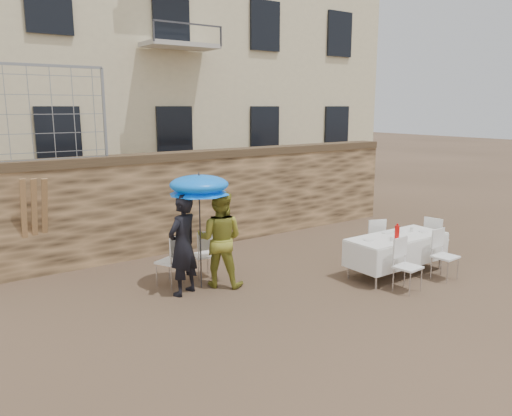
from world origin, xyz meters
TOP-DOWN VIEW (x-y plane):
  - ground at (0.00, 0.00)m, footprint 80.00×80.00m
  - stone_wall at (0.00, 5.00)m, footprint 13.00×0.50m
  - chain_link_fence at (-3.00, 5.00)m, footprint 3.20×0.06m
  - man_suit at (-1.05, 2.34)m, footprint 0.77×0.65m
  - woman_dress at (-0.30, 2.34)m, footprint 1.08×1.08m
  - umbrella at (-0.65, 2.44)m, footprint 1.09×1.09m
  - couple_chair_left at (-1.05, 2.89)m, footprint 0.64×0.64m
  - couple_chair_right at (-0.35, 2.89)m, footprint 0.50×0.50m
  - banquet_table at (2.86, 0.91)m, footprint 2.10×0.85m
  - soda_bottle at (2.66, 0.76)m, footprint 0.09×0.09m
  - table_chair_front_left at (2.26, 0.16)m, footprint 0.52×0.52m
  - table_chair_front_right at (3.36, 0.16)m, footprint 0.51×0.51m
  - table_chair_back at (3.06, 1.71)m, footprint 0.61×0.61m
  - table_chair_side at (4.26, 1.01)m, footprint 0.57×0.57m
  - wood_planks at (-2.83, 4.72)m, footprint 0.70×0.20m

SIDE VIEW (x-z plane):
  - ground at x=0.00m, z-range 0.00..0.00m
  - couple_chair_left at x=-1.05m, z-range 0.00..0.96m
  - couple_chair_right at x=-0.35m, z-range 0.00..0.96m
  - table_chair_front_left at x=2.26m, z-range 0.00..0.96m
  - table_chair_front_right at x=3.36m, z-range 0.00..0.96m
  - table_chair_back at x=3.06m, z-range 0.00..0.96m
  - table_chair_side at x=4.26m, z-range 0.00..0.96m
  - banquet_table at x=2.86m, z-range 0.34..1.12m
  - woman_dress at x=-0.30m, z-range 0.00..1.77m
  - man_suit at x=-1.05m, z-range 0.00..1.78m
  - soda_bottle at x=2.66m, z-range 0.77..1.04m
  - wood_planks at x=-2.83m, z-range 0.00..2.00m
  - stone_wall at x=0.00m, z-range 0.00..2.20m
  - umbrella at x=-0.65m, z-range 0.86..2.81m
  - chain_link_fence at x=-3.00m, z-range 2.20..4.00m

